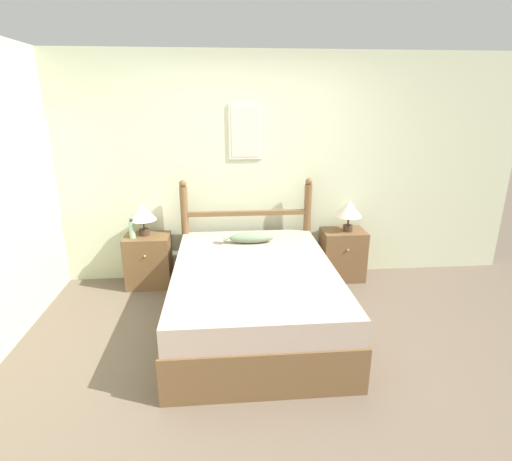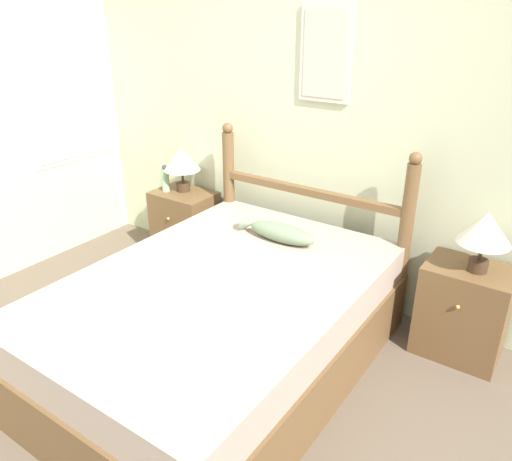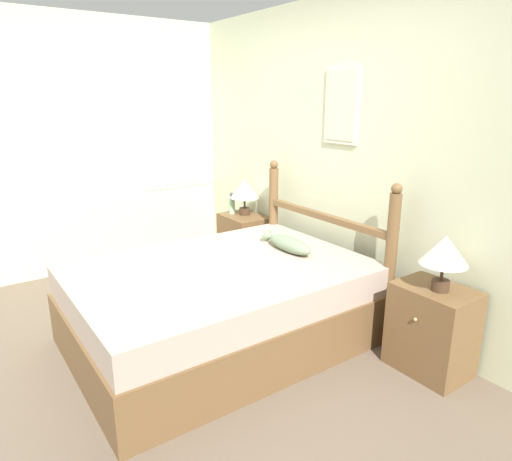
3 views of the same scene
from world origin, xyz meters
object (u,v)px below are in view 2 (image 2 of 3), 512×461
Objects in this scene: bottle at (165,179)px; bed at (220,324)px; nightstand_right at (463,311)px; fish_pillow at (279,232)px; table_lamp_left at (182,160)px; nightstand_left at (185,226)px; table_lamp_right at (485,230)px.

bed is at bearing -35.19° from bottle.
bed is 3.52× the size of nightstand_right.
fish_pillow is at bearing -163.81° from nightstand_right.
bed is at bearing -139.98° from nightstand_right.
nightstand_right is at bearing 16.19° from fish_pillow.
bed is at bearing -40.28° from table_lamp_left.
bed is at bearing -90.25° from fish_pillow.
fish_pillow is at bearing -16.12° from nightstand_left.
table_lamp_right is at bearing 0.81° from bottle.
bottle is at bearing -178.71° from nightstand_right.
table_lamp_right reaches higher than nightstand_right.
table_lamp_right is at bearing 14.84° from fish_pillow.
nightstand_left is 2.67× the size of bottle.
nightstand_right is 2.67× the size of bottle.
bed is 0.72m from fish_pillow.
nightstand_right is 1.10× the size of fish_pillow.
bottle reaches higher than bed.
bed is 1.60m from bottle.
nightstand_left is 1.00× the size of nightstand_right.
bottle is at bearing -158.78° from nightstand_left.
nightstand_right is (2.25, 0.00, 0.00)m from nightstand_left.
nightstand_right is 1.63× the size of table_lamp_left.
table_lamp_left is at bearing 130.38° from nightstand_left.
table_lamp_right is at bearing -29.43° from nightstand_right.
table_lamp_left is at bearing 139.72° from bed.
bed is 3.52× the size of nightstand_left.
bed is at bearing -141.41° from table_lamp_right.
fish_pillow reaches higher than bed.
table_lamp_right is 1.21m from fish_pillow.
nightstand_left is at bearing -49.62° from table_lamp_left.
table_lamp_left reaches higher than nightstand_left.
bottle is at bearing -142.57° from table_lamp_left.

